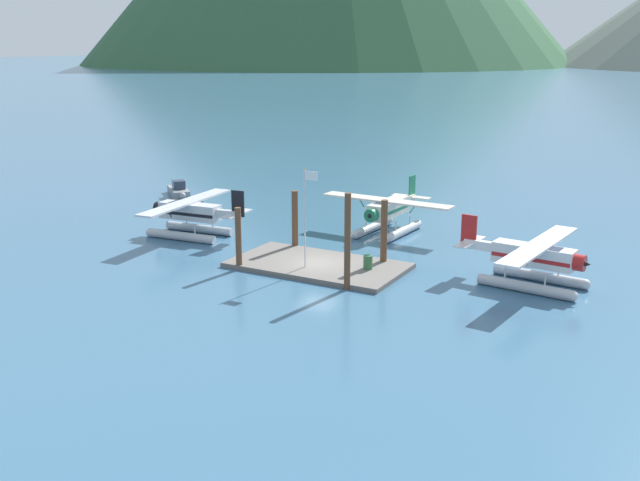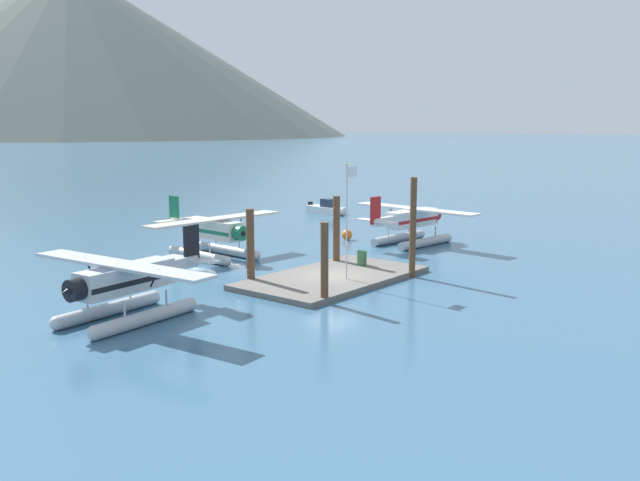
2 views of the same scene
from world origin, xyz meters
TOP-DOWN VIEW (x-y plane):
  - ground_plane at (0.00, 0.00)m, footprint 1200.00×1200.00m
  - dock_platform at (0.00, 0.00)m, footprint 11.16×6.05m
  - piling_near_left at (-4.24, -2.80)m, footprint 0.39×0.39m
  - piling_near_right at (3.64, -3.01)m, footprint 0.38×0.38m
  - piling_far_left at (-3.52, 3.01)m, footprint 0.44×0.44m
  - piling_far_right at (3.52, 2.45)m, footprint 0.43×0.43m
  - flagpole at (-0.16, -1.19)m, footprint 0.95×0.10m
  - fuel_drum at (3.38, 0.37)m, footprint 0.62×0.62m
  - mooring_buoy at (11.63, 7.67)m, footprint 0.80×0.80m
  - mountain_ridge_centre_peak at (267.27, 455.98)m, footprint 411.10×411.10m
  - seaplane_white_stbd_fwd at (13.08, 2.77)m, footprint 7.96×10.49m
  - seaplane_silver_port_fwd at (-12.22, 2.25)m, footprint 7.97×10.48m
  - seaplane_cream_bow_centre at (0.33, 10.29)m, footprint 10.46×7.98m
  - boat_white_open_east at (22.96, 18.61)m, footprint 2.01×4.88m

SIDE VIEW (x-z plane):
  - ground_plane at x=0.00m, z-range 0.00..0.00m
  - dock_platform at x=0.00m, z-range 0.00..0.30m
  - mooring_buoy at x=11.63m, z-range 0.00..0.80m
  - boat_white_open_east at x=22.96m, z-range -0.26..1.24m
  - fuel_drum at x=3.38m, z-range 0.30..1.18m
  - seaplane_white_stbd_fwd at x=13.08m, z-range -0.34..3.50m
  - seaplane_silver_port_fwd at x=-12.22m, z-range -0.34..3.50m
  - seaplane_cream_bow_centre at x=0.33m, z-range -0.34..3.50m
  - piling_near_left at x=-4.24m, z-range 0.00..4.05m
  - piling_far_left at x=-3.52m, z-range 0.00..4.19m
  - piling_far_right at x=3.52m, z-range 0.00..4.37m
  - piling_near_right at x=3.64m, z-range 0.00..5.79m
  - flagpole at x=-0.16m, z-range 1.05..7.42m
  - mountain_ridge_centre_peak at x=267.27m, z-range 0.00..124.83m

